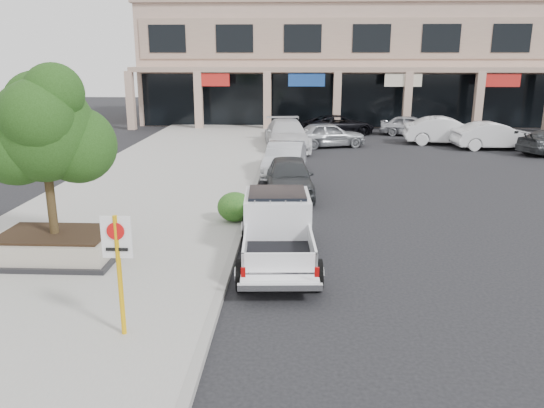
{
  "coord_description": "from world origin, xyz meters",
  "views": [
    {
      "loc": [
        0.08,
        -11.68,
        5.12
      ],
      "look_at": [
        -0.51,
        1.5,
        1.47
      ],
      "focal_mm": 35.0,
      "sensor_mm": 36.0,
      "label": 1
    }
  ],
  "objects_px": {
    "curb_car_c": "(287,135)",
    "lot_car_a": "(328,135)",
    "planter_tree": "(51,130)",
    "lot_car_b": "(446,131)",
    "curb_car_a": "(289,177)",
    "pickup_truck": "(278,232)",
    "lot_car_f": "(495,136)",
    "lot_car_e": "(411,126)",
    "planter": "(56,246)",
    "curb_car_d": "(287,130)",
    "lot_car_d": "(339,125)",
    "curb_car_b": "(285,159)",
    "no_parking_sign": "(118,259)"
  },
  "relations": [
    {
      "from": "no_parking_sign",
      "to": "lot_car_b",
      "type": "bearing_deg",
      "value": 62.78
    },
    {
      "from": "lot_car_b",
      "to": "planter",
      "type": "bearing_deg",
      "value": 147.97
    },
    {
      "from": "planter_tree",
      "to": "lot_car_b",
      "type": "height_order",
      "value": "planter_tree"
    },
    {
      "from": "planter",
      "to": "curb_car_d",
      "type": "relative_size",
      "value": 0.64
    },
    {
      "from": "curb_car_a",
      "to": "pickup_truck",
      "type": "bearing_deg",
      "value": -95.39
    },
    {
      "from": "planter_tree",
      "to": "lot_car_f",
      "type": "bearing_deg",
      "value": 46.47
    },
    {
      "from": "lot_car_a",
      "to": "lot_car_d",
      "type": "height_order",
      "value": "lot_car_a"
    },
    {
      "from": "planter",
      "to": "lot_car_b",
      "type": "relative_size",
      "value": 0.64
    },
    {
      "from": "no_parking_sign",
      "to": "lot_car_b",
      "type": "distance_m",
      "value": 26.94
    },
    {
      "from": "lot_car_a",
      "to": "lot_car_e",
      "type": "distance_m",
      "value": 7.72
    },
    {
      "from": "curb_car_b",
      "to": "curb_car_d",
      "type": "distance_m",
      "value": 10.45
    },
    {
      "from": "lot_car_b",
      "to": "lot_car_f",
      "type": "bearing_deg",
      "value": -120.82
    },
    {
      "from": "curb_car_b",
      "to": "curb_car_d",
      "type": "xyz_separation_m",
      "value": [
        -0.07,
        10.45,
        -0.04
      ]
    },
    {
      "from": "curb_car_b",
      "to": "lot_car_b",
      "type": "bearing_deg",
      "value": 49.76
    },
    {
      "from": "curb_car_d",
      "to": "lot_car_f",
      "type": "relative_size",
      "value": 1.06
    },
    {
      "from": "lot_car_b",
      "to": "curb_car_c",
      "type": "bearing_deg",
      "value": 108.37
    },
    {
      "from": "curb_car_a",
      "to": "curb_car_c",
      "type": "xyz_separation_m",
      "value": [
        -0.3,
        10.63,
        0.1
      ]
    },
    {
      "from": "curb_car_c",
      "to": "lot_car_a",
      "type": "height_order",
      "value": "curb_car_c"
    },
    {
      "from": "pickup_truck",
      "to": "lot_car_b",
      "type": "distance_m",
      "value": 22.03
    },
    {
      "from": "curb_car_c",
      "to": "planter_tree",
      "type": "bearing_deg",
      "value": -113.64
    },
    {
      "from": "pickup_truck",
      "to": "lot_car_e",
      "type": "distance_m",
      "value": 24.91
    },
    {
      "from": "planter",
      "to": "curb_car_a",
      "type": "distance_m",
      "value": 9.35
    },
    {
      "from": "planter_tree",
      "to": "lot_car_a",
      "type": "relative_size",
      "value": 0.92
    },
    {
      "from": "curb_car_c",
      "to": "lot_car_f",
      "type": "xyz_separation_m",
      "value": [
        12.0,
        0.62,
        -0.07
      ]
    },
    {
      "from": "planter_tree",
      "to": "lot_car_e",
      "type": "distance_m",
      "value": 27.55
    },
    {
      "from": "planter",
      "to": "lot_car_d",
      "type": "bearing_deg",
      "value": 69.38
    },
    {
      "from": "planter_tree",
      "to": "lot_car_b",
      "type": "distance_m",
      "value": 25.24
    },
    {
      "from": "curb_car_d",
      "to": "lot_car_b",
      "type": "xyz_separation_m",
      "value": [
        9.7,
        -1.07,
        0.13
      ]
    },
    {
      "from": "curb_car_c",
      "to": "lot_car_f",
      "type": "bearing_deg",
      "value": -3.63
    },
    {
      "from": "pickup_truck",
      "to": "curb_car_c",
      "type": "xyz_separation_m",
      "value": [
        -0.09,
        17.54,
        0.01
      ]
    },
    {
      "from": "planter",
      "to": "curb_car_d",
      "type": "height_order",
      "value": "curb_car_d"
    },
    {
      "from": "lot_car_d",
      "to": "lot_car_f",
      "type": "relative_size",
      "value": 1.03
    },
    {
      "from": "curb_car_a",
      "to": "curb_car_c",
      "type": "height_order",
      "value": "curb_car_c"
    },
    {
      "from": "lot_car_f",
      "to": "lot_car_e",
      "type": "bearing_deg",
      "value": 30.82
    },
    {
      "from": "lot_car_f",
      "to": "lot_car_b",
      "type": "bearing_deg",
      "value": 50.33
    },
    {
      "from": "curb_car_b",
      "to": "lot_car_e",
      "type": "relative_size",
      "value": 1.11
    },
    {
      "from": "planter",
      "to": "pickup_truck",
      "type": "bearing_deg",
      "value": 3.57
    },
    {
      "from": "no_parking_sign",
      "to": "lot_car_f",
      "type": "height_order",
      "value": "no_parking_sign"
    },
    {
      "from": "pickup_truck",
      "to": "lot_car_a",
      "type": "distance_m",
      "value": 18.64
    },
    {
      "from": "curb_car_a",
      "to": "lot_car_a",
      "type": "relative_size",
      "value": 0.99
    },
    {
      "from": "lot_car_b",
      "to": "lot_car_e",
      "type": "relative_size",
      "value": 1.24
    },
    {
      "from": "curb_car_d",
      "to": "lot_car_e",
      "type": "distance_m",
      "value": 8.72
    },
    {
      "from": "curb_car_b",
      "to": "pickup_truck",
      "type": "bearing_deg",
      "value": -84.34
    },
    {
      "from": "planter_tree",
      "to": "curb_car_b",
      "type": "bearing_deg",
      "value": 62.68
    },
    {
      "from": "lot_car_e",
      "to": "planter",
      "type": "bearing_deg",
      "value": 167.21
    },
    {
      "from": "curb_car_a",
      "to": "lot_car_f",
      "type": "distance_m",
      "value": 16.23
    },
    {
      "from": "curb_car_d",
      "to": "lot_car_d",
      "type": "relative_size",
      "value": 1.03
    },
    {
      "from": "planter_tree",
      "to": "curb_car_c",
      "type": "xyz_separation_m",
      "value": [
        5.45,
        17.74,
        -2.57
      ]
    },
    {
      "from": "lot_car_b",
      "to": "pickup_truck",
      "type": "bearing_deg",
      "value": 159.25
    },
    {
      "from": "lot_car_b",
      "to": "lot_car_e",
      "type": "bearing_deg",
      "value": 25.64
    }
  ]
}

